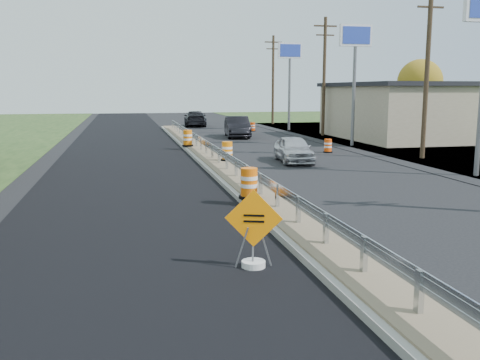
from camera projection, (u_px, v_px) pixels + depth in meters
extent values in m
plane|color=black|center=(261.00, 201.00, 18.20)|extent=(140.00, 140.00, 0.00)
cube|color=black|center=(126.00, 165.00, 26.90)|extent=(7.20, 120.00, 0.01)
cube|color=gray|center=(219.00, 166.00, 25.89)|extent=(1.60, 55.00, 0.18)
cube|color=brown|center=(219.00, 163.00, 25.87)|extent=(1.25, 55.00, 0.05)
cube|color=silver|center=(419.00, 291.00, 8.47)|extent=(0.10, 0.15, 0.70)
cube|color=silver|center=(364.00, 254.00, 10.40)|extent=(0.10, 0.15, 0.70)
cube|color=silver|center=(326.00, 228.00, 12.33)|extent=(0.10, 0.15, 0.70)
cube|color=silver|center=(298.00, 209.00, 14.25)|extent=(0.10, 0.15, 0.70)
cube|color=silver|center=(277.00, 195.00, 16.18)|extent=(0.10, 0.15, 0.70)
cube|color=silver|center=(261.00, 184.00, 18.10)|extent=(0.10, 0.15, 0.70)
cube|color=silver|center=(247.00, 175.00, 20.03)|extent=(0.10, 0.15, 0.70)
cube|color=silver|center=(236.00, 167.00, 21.95)|extent=(0.10, 0.15, 0.70)
cube|color=silver|center=(227.00, 161.00, 23.88)|extent=(0.10, 0.15, 0.70)
cube|color=silver|center=(219.00, 156.00, 25.81)|extent=(0.10, 0.15, 0.70)
cube|color=silver|center=(212.00, 151.00, 27.73)|extent=(0.10, 0.15, 0.70)
cube|color=silver|center=(206.00, 147.00, 29.66)|extent=(0.10, 0.15, 0.70)
cube|color=silver|center=(201.00, 144.00, 31.58)|extent=(0.10, 0.15, 0.70)
cube|color=silver|center=(196.00, 140.00, 33.51)|extent=(0.10, 0.15, 0.70)
cube|color=silver|center=(192.00, 138.00, 35.43)|extent=(0.10, 0.15, 0.70)
cube|color=silver|center=(189.00, 135.00, 37.36)|extent=(0.10, 0.15, 0.70)
cube|color=silver|center=(185.00, 133.00, 39.29)|extent=(0.10, 0.15, 0.70)
cube|color=silver|center=(182.00, 131.00, 41.21)|extent=(0.10, 0.15, 0.70)
cube|color=silver|center=(180.00, 129.00, 43.14)|extent=(0.10, 0.15, 0.70)
cube|color=silver|center=(177.00, 127.00, 45.06)|extent=(0.10, 0.15, 0.70)
cube|color=silver|center=(175.00, 126.00, 46.99)|extent=(0.10, 0.15, 0.70)
cube|color=silver|center=(173.00, 124.00, 48.91)|extent=(0.10, 0.15, 0.70)
cube|color=silver|center=(215.00, 149.00, 26.74)|extent=(0.04, 46.00, 0.34)
cube|color=silver|center=(215.00, 151.00, 26.75)|extent=(0.06, 46.00, 0.03)
cube|color=silver|center=(215.00, 148.00, 26.72)|extent=(0.06, 46.00, 0.03)
cube|color=tan|center=(457.00, 112.00, 41.57)|extent=(18.00, 12.00, 4.00)
cube|color=black|center=(459.00, 84.00, 41.22)|extent=(18.50, 12.50, 0.30)
cube|color=black|center=(350.00, 119.00, 39.74)|extent=(0.08, 7.20, 2.20)
cylinder|color=slate|center=(354.00, 95.00, 35.26)|extent=(0.22, 0.22, 6.80)
cube|color=white|center=(356.00, 35.00, 34.62)|extent=(2.20, 0.25, 1.40)
cube|color=#263FB2|center=(356.00, 35.00, 34.62)|extent=(1.90, 0.30, 1.10)
cylinder|color=slate|center=(289.00, 93.00, 48.74)|extent=(0.22, 0.22, 6.80)
cube|color=white|center=(290.00, 51.00, 48.10)|extent=(2.20, 0.25, 1.40)
cube|color=#263FB2|center=(290.00, 51.00, 48.10)|extent=(1.90, 0.30, 1.10)
cylinder|color=#473523|center=(427.00, 71.00, 28.52)|extent=(0.26, 0.26, 9.40)
cube|color=#473523|center=(431.00, 7.00, 27.96)|extent=(1.50, 0.10, 0.10)
cylinder|color=#473523|center=(324.00, 77.00, 42.96)|extent=(0.26, 0.26, 9.40)
cube|color=#473523|center=(325.00, 26.00, 42.29)|extent=(1.90, 0.12, 0.12)
cube|color=#473523|center=(325.00, 35.00, 42.40)|extent=(1.50, 0.10, 0.10)
cylinder|color=#473523|center=(273.00, 80.00, 57.40)|extent=(0.26, 0.26, 9.40)
cube|color=#473523|center=(273.00, 42.00, 56.73)|extent=(1.90, 0.12, 0.12)
cube|color=#473523|center=(273.00, 49.00, 56.85)|extent=(1.50, 0.10, 0.10)
cylinder|color=#473523|center=(418.00, 111.00, 56.19)|extent=(0.36, 0.36, 3.08)
sphere|color=#A17222|center=(420.00, 82.00, 55.68)|extent=(4.62, 4.62, 4.62)
cylinder|color=white|center=(253.00, 264.00, 11.36)|extent=(0.51, 0.51, 0.15)
cube|color=slate|center=(242.00, 248.00, 11.24)|extent=(0.30, 0.13, 0.88)
cube|color=slate|center=(265.00, 246.00, 11.35)|extent=(0.30, 0.13, 0.88)
cube|color=slate|center=(253.00, 246.00, 11.34)|extent=(0.11, 0.23, 0.90)
cube|color=orange|center=(254.00, 218.00, 11.19)|extent=(1.17, 0.41, 1.22)
cube|color=black|center=(254.00, 216.00, 11.16)|extent=(0.42, 0.15, 0.05)
cube|color=black|center=(254.00, 222.00, 11.18)|extent=(0.42, 0.15, 0.05)
cylinder|color=black|center=(249.00, 197.00, 17.45)|extent=(0.68, 0.68, 0.09)
cylinder|color=#FF690A|center=(249.00, 183.00, 17.37)|extent=(0.55, 0.55, 0.96)
cylinder|color=white|center=(249.00, 178.00, 17.34)|extent=(0.56, 0.56, 0.13)
cylinder|color=white|center=(249.00, 185.00, 17.38)|extent=(0.56, 0.56, 0.13)
cylinder|color=black|center=(227.00, 160.00, 26.68)|extent=(0.65, 0.65, 0.09)
cylinder|color=orange|center=(227.00, 151.00, 26.60)|extent=(0.52, 0.52, 0.90)
cylinder|color=white|center=(227.00, 148.00, 26.58)|extent=(0.53, 0.53, 0.12)
cylinder|color=white|center=(227.00, 152.00, 26.61)|extent=(0.53, 0.53, 0.12)
cylinder|color=black|center=(188.00, 145.00, 33.45)|extent=(0.69, 0.69, 0.09)
cylinder|color=orange|center=(188.00, 138.00, 33.37)|extent=(0.55, 0.55, 0.96)
cylinder|color=white|center=(188.00, 135.00, 33.34)|extent=(0.57, 0.57, 0.13)
cylinder|color=white|center=(188.00, 139.00, 33.38)|extent=(0.57, 0.57, 0.13)
cylinder|color=black|center=(328.00, 152.00, 32.04)|extent=(0.55, 0.55, 0.07)
cylinder|color=#F44A0A|center=(328.00, 146.00, 31.98)|extent=(0.44, 0.44, 0.78)
cylinder|color=white|center=(328.00, 143.00, 31.95)|extent=(0.46, 0.46, 0.10)
cylinder|color=white|center=(328.00, 147.00, 31.99)|extent=(0.46, 0.46, 0.10)
cylinder|color=black|center=(253.00, 131.00, 48.32)|extent=(0.55, 0.55, 0.07)
cylinder|color=#E54309|center=(253.00, 127.00, 48.26)|extent=(0.44, 0.44, 0.76)
cylinder|color=white|center=(253.00, 125.00, 48.23)|extent=(0.45, 0.45, 0.10)
cylinder|color=white|center=(253.00, 127.00, 48.27)|extent=(0.45, 0.45, 0.10)
imported|color=silver|center=(294.00, 149.00, 27.73)|extent=(1.98, 4.13, 1.36)
imported|color=black|center=(237.00, 127.00, 42.19)|extent=(2.31, 5.17, 1.65)
imported|color=black|center=(195.00, 119.00, 54.82)|extent=(2.73, 5.61, 1.57)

